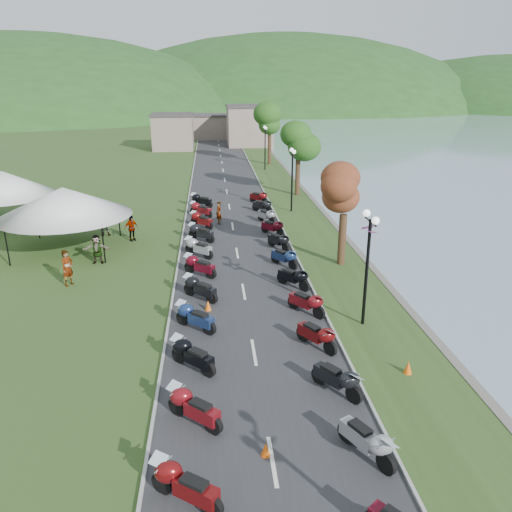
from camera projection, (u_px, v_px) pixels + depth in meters
name	position (u px, v px, depth m)	size (l,w,h in m)	color
road	(229.00, 207.00, 42.26)	(7.00, 120.00, 0.02)	#2F2F31
hills_backdrop	(212.00, 107.00, 192.40)	(360.00, 120.00, 76.00)	#285621
far_building	(206.00, 128.00, 83.48)	(18.00, 16.00, 5.00)	gray
moto_row_left	(197.00, 336.00, 19.89)	(2.60, 49.48, 1.10)	#331411
moto_row_right	(298.00, 289.00, 24.31)	(2.60, 42.70, 1.10)	#331411
vendor_tent_main	(66.00, 219.00, 31.03)	(5.41, 5.41, 4.00)	silver
vendor_tent_side	(6.00, 198.00, 36.41)	(4.75, 4.75, 4.00)	silver
tree_lakeside	(344.00, 207.00, 28.09)	(2.45, 2.45, 6.79)	#2B5F1C
pedestrian_a	(70.00, 285.00, 26.23)	(0.70, 0.51, 1.93)	slate
pedestrian_b	(105.00, 235.00, 34.54)	(0.87, 0.48, 1.79)	slate
traffic_cone_near	(266.00, 450.00, 14.25)	(0.29, 0.29, 0.45)	#F2590C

